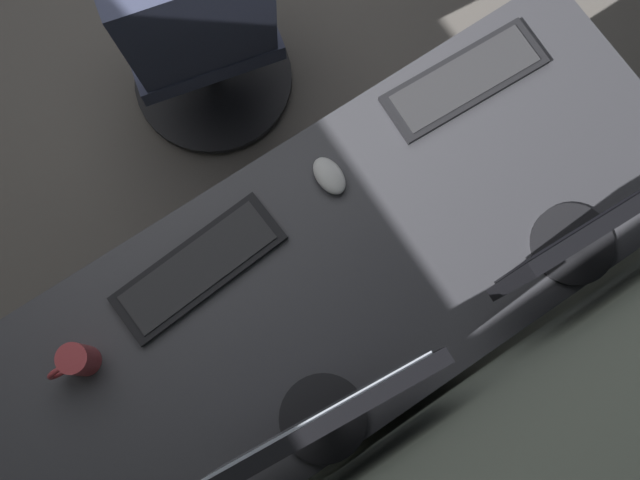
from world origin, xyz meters
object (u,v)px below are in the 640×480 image
keyboard_main (464,80)px  mouse_main (329,176)px  monitor_secondary (613,218)px  coffee_mug (78,360)px  drawer_pedestal (332,310)px  keyboard_spare (199,268)px  monitor_primary (323,421)px  office_chair (201,38)px

keyboard_main → mouse_main: bearing=3.1°
monitor_secondary → coffee_mug: size_ratio=4.87×
drawer_pedestal → keyboard_spare: (0.24, -0.22, 0.39)m
keyboard_main → monitor_primary: bearing=32.9°
keyboard_spare → mouse_main: size_ratio=4.12×
drawer_pedestal → keyboard_spare: 0.51m
monitor_secondary → keyboard_main: (-0.03, -0.48, -0.24)m
keyboard_main → drawer_pedestal: bearing=24.6°
monitor_secondary → keyboard_main: bearing=-94.0°
drawer_pedestal → monitor_secondary: size_ratio=1.30×
drawer_pedestal → keyboard_main: 0.73m
drawer_pedestal → monitor_primary: size_ratio=1.42×
monitor_secondary → mouse_main: monitor_secondary is taller
coffee_mug → office_chair: (-0.69, -0.70, -0.33)m
coffee_mug → office_chair: office_chair is taller
keyboard_spare → office_chair: 0.80m
drawer_pedestal → monitor_secondary: monitor_secondary is taller
drawer_pedestal → monitor_primary: (0.19, 0.23, 0.63)m
keyboard_main → mouse_main: (0.42, 0.02, 0.01)m
drawer_pedestal → keyboard_main: size_ratio=1.63×
drawer_pedestal → monitor_primary: monitor_primary is taller
keyboard_main → coffee_mug: 1.13m
office_chair → drawer_pedestal: bearing=82.4°
monitor_primary → mouse_main: bearing=-125.3°
keyboard_spare → coffee_mug: size_ratio=3.89×
drawer_pedestal → keyboard_main: bearing=-155.4°
monitor_primary → monitor_secondary: bearing=-179.5°
keyboard_spare → keyboard_main: bearing=-177.2°
keyboard_main → office_chair: office_chair is taller
monitor_secondary → drawer_pedestal: bearing=-22.6°
office_chair → coffee_mug: bearing=45.5°
monitor_secondary → coffee_mug: monitor_secondary is taller
office_chair → mouse_main: bearing=92.1°
monitor_primary → monitor_secondary: 0.71m
mouse_main → coffee_mug: (0.71, 0.06, 0.04)m
drawer_pedestal → mouse_main: size_ratio=6.68×
monitor_secondary → mouse_main: (0.39, -0.45, -0.23)m
monitor_secondary → mouse_main: bearing=-49.6°
monitor_secondary → office_chair: size_ratio=0.55×
drawer_pedestal → office_chair: (-0.12, -0.88, 0.11)m
drawer_pedestal → coffee_mug: 0.74m
monitor_primary → drawer_pedestal: bearing=-129.4°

